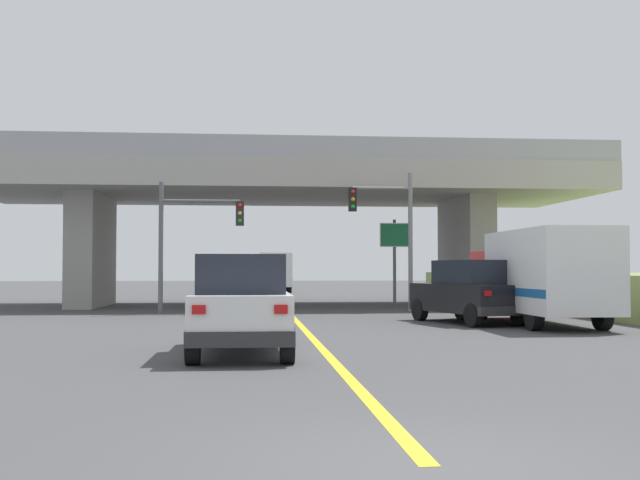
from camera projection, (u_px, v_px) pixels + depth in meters
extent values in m
plane|color=#424244|center=(282.00, 306.00, 37.54)|extent=(160.00, 160.00, 0.00)
cube|color=#A8A59E|center=(283.00, 185.00, 37.75)|extent=(28.77, 10.24, 1.24)
cube|color=#9A9891|center=(92.00, 251.00, 36.83)|extent=(1.24, 6.14, 5.16)
cube|color=#9A9891|center=(465.00, 252.00, 38.43)|extent=(1.24, 6.14, 5.16)
cube|color=#9EA0A5|center=(288.00, 146.00, 32.84)|extent=(28.77, 0.20, 0.90)
cube|color=#9EA0A5|center=(279.00, 175.00, 42.73)|extent=(28.77, 0.20, 0.90)
cube|color=yellow|center=(310.00, 335.00, 20.71)|extent=(0.20, 27.67, 0.01)
cube|color=silver|center=(241.00, 314.00, 16.25)|extent=(1.91, 4.78, 0.90)
cube|color=#1E232D|center=(241.00, 274.00, 15.92)|extent=(1.68, 2.63, 0.76)
cube|color=#2D2D30|center=(240.00, 339.00, 13.91)|extent=(1.95, 0.20, 0.28)
cube|color=red|center=(199.00, 310.00, 13.79)|extent=(0.24, 0.06, 0.16)
cube|color=red|center=(281.00, 309.00, 13.92)|extent=(0.24, 0.06, 0.16)
cylinder|color=black|center=(204.00, 330.00, 17.99)|extent=(0.26, 0.72, 0.72)
cylinder|color=black|center=(279.00, 329.00, 18.14)|extent=(0.26, 0.72, 0.72)
cylinder|color=black|center=(193.00, 345.00, 14.32)|extent=(0.26, 0.72, 0.72)
cylinder|color=black|center=(287.00, 344.00, 14.48)|extent=(0.26, 0.72, 0.72)
cube|color=black|center=(467.00, 298.00, 25.37)|extent=(2.99, 4.79, 0.90)
cube|color=#1E232D|center=(473.00, 272.00, 25.09)|extent=(2.23, 2.80, 0.76)
cube|color=#2D2D30|center=(507.00, 311.00, 23.33)|extent=(1.86, 0.71, 0.28)
cube|color=red|center=(488.00, 293.00, 23.03)|extent=(0.25, 0.12, 0.16)
cube|color=red|center=(528.00, 293.00, 23.53)|extent=(0.25, 0.12, 0.16)
cylinder|color=black|center=(420.00, 310.00, 26.62)|extent=(0.45, 0.76, 0.72)
cylinder|color=black|center=(462.00, 309.00, 27.21)|extent=(0.45, 0.76, 0.72)
cylinder|color=black|center=(473.00, 315.00, 23.49)|extent=(0.45, 0.76, 0.72)
cylinder|color=black|center=(520.00, 314.00, 24.08)|extent=(0.45, 0.76, 0.72)
cube|color=red|center=(509.00, 279.00, 27.49)|extent=(2.20, 2.00, 1.90)
cube|color=white|center=(549.00, 271.00, 23.77)|extent=(2.31, 5.50, 2.46)
cube|color=#195999|center=(550.00, 291.00, 23.75)|extent=(2.33, 5.39, 0.24)
cylinder|color=black|center=(481.00, 306.00, 27.37)|extent=(0.30, 0.90, 0.90)
cylinder|color=black|center=(537.00, 306.00, 27.55)|extent=(0.30, 0.90, 0.90)
cylinder|color=black|center=(534.00, 315.00, 22.27)|extent=(0.30, 0.90, 0.90)
cylinder|color=black|center=(602.00, 314.00, 22.45)|extent=(0.30, 0.90, 0.90)
cube|color=silver|center=(263.00, 284.00, 47.46)|extent=(1.94, 4.33, 0.90)
cube|color=#1E232D|center=(263.00, 271.00, 47.17)|extent=(1.70, 2.38, 0.76)
cube|color=#2D2D30|center=(263.00, 291.00, 45.34)|extent=(1.98, 0.20, 0.28)
cube|color=red|center=(251.00, 281.00, 45.23)|extent=(0.24, 0.06, 0.16)
cube|color=red|center=(276.00, 281.00, 45.36)|extent=(0.24, 0.06, 0.16)
cylinder|color=black|center=(248.00, 291.00, 48.97)|extent=(0.26, 0.72, 0.72)
cylinder|color=black|center=(276.00, 291.00, 49.12)|extent=(0.26, 0.72, 0.72)
cylinder|color=black|center=(248.00, 293.00, 45.76)|extent=(0.26, 0.72, 0.72)
cylinder|color=black|center=(278.00, 293.00, 45.91)|extent=(0.26, 0.72, 0.72)
cylinder|color=slate|center=(410.00, 242.00, 32.37)|extent=(0.18, 0.18, 5.69)
cylinder|color=slate|center=(381.00, 188.00, 32.34)|extent=(2.39, 0.12, 0.12)
cube|color=black|center=(352.00, 200.00, 32.22)|extent=(0.32, 0.26, 0.96)
sphere|color=red|center=(353.00, 192.00, 32.08)|extent=(0.16, 0.16, 0.16)
sphere|color=gold|center=(353.00, 199.00, 32.07)|extent=(0.16, 0.16, 0.16)
sphere|color=green|center=(353.00, 207.00, 32.06)|extent=(0.16, 0.16, 0.16)
cylinder|color=#56595E|center=(161.00, 248.00, 30.67)|extent=(0.18, 0.18, 5.13)
cylinder|color=#56595E|center=(201.00, 201.00, 30.87)|extent=(3.05, 0.12, 0.12)
cube|color=#232326|center=(240.00, 213.00, 30.99)|extent=(0.32, 0.26, 0.96)
sphere|color=red|center=(240.00, 206.00, 30.85)|extent=(0.16, 0.16, 0.16)
sphere|color=gold|center=(240.00, 213.00, 30.84)|extent=(0.16, 0.16, 0.16)
sphere|color=green|center=(240.00, 221.00, 30.83)|extent=(0.16, 0.16, 0.16)
cylinder|color=#56595E|center=(395.00, 263.00, 36.07)|extent=(0.14, 0.14, 4.00)
cube|color=#197242|center=(395.00, 235.00, 36.06)|extent=(1.29, 0.08, 1.01)
cube|color=white|center=(395.00, 235.00, 36.06)|extent=(1.37, 0.04, 1.09)
cube|color=red|center=(274.00, 273.00, 62.45)|extent=(2.20, 2.00, 1.90)
cube|color=white|center=(275.00, 270.00, 58.83)|extent=(2.31, 5.29, 2.45)
cube|color=#195999|center=(275.00, 278.00, 58.81)|extent=(2.33, 5.19, 0.24)
cylinder|color=black|center=(261.00, 285.00, 62.32)|extent=(0.30, 0.90, 0.90)
cylinder|color=black|center=(286.00, 285.00, 62.50)|extent=(0.30, 0.90, 0.90)
cylinder|color=black|center=(262.00, 287.00, 57.38)|extent=(0.30, 0.90, 0.90)
cylinder|color=black|center=(289.00, 287.00, 57.56)|extent=(0.30, 0.90, 0.90)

